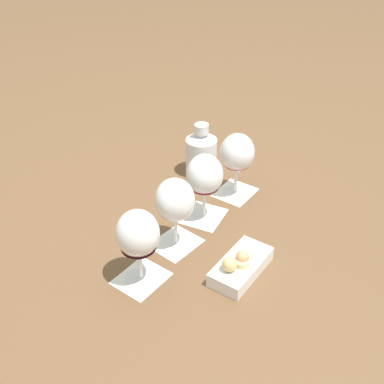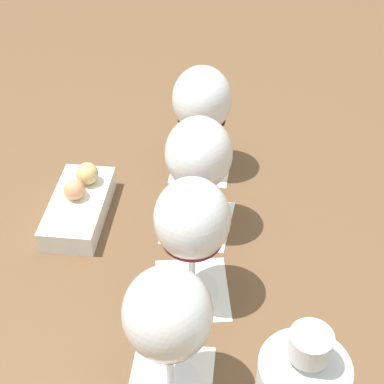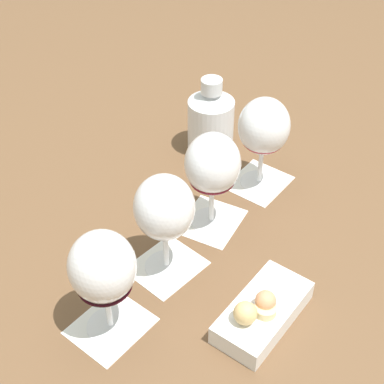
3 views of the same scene
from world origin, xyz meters
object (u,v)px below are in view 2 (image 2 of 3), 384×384
wine_glass_3 (202,103)px  wine_glass_1 (192,224)px  wine_glass_2 (199,158)px  snack_dish (79,204)px  wine_glass_0 (168,319)px

wine_glass_3 → wine_glass_1: bearing=134.7°
wine_glass_1 → wine_glass_3: 0.28m
wine_glass_2 → wine_glass_3: 0.15m
wine_glass_3 → snack_dish: size_ratio=1.03×
wine_glass_0 → snack_dish: 0.35m
wine_glass_0 → wine_glass_1: size_ratio=1.00×
wine_glass_1 → wine_glass_3: (0.20, -0.20, 0.00)m
wine_glass_0 → wine_glass_3: same height
wine_glass_1 → wine_glass_2: (0.09, -0.10, -0.00)m
snack_dish → wine_glass_3: bearing=-98.6°
wine_glass_3 → snack_dish: bearing=81.4°
wine_glass_0 → wine_glass_1: (0.09, -0.12, 0.00)m
wine_glass_0 → wine_glass_2: same height
wine_glass_1 → snack_dish: (0.23, 0.03, -0.10)m
wine_glass_0 → wine_glass_3: (0.29, -0.31, 0.00)m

